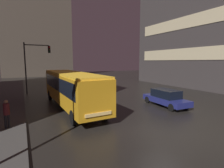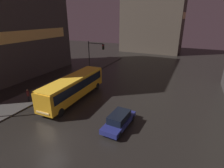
# 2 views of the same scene
# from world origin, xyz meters

# --- Properties ---
(ground_plane) EXTENTS (120.00, 120.00, 0.00)m
(ground_plane) POSITION_xyz_m (0.00, 0.00, 0.00)
(ground_plane) COLOR black
(building_right_block) EXTENTS (10.07, 24.61, 16.78)m
(building_right_block) POSITION_xyz_m (20.31, 11.23, 8.39)
(building_right_block) COLOR #383333
(building_right_block) RESTS_ON ground
(building_far_backdrop) EXTENTS (18.07, 12.00, 29.21)m
(building_far_backdrop) POSITION_xyz_m (-2.73, 49.36, 14.61)
(building_far_backdrop) COLOR #4C4238
(building_far_backdrop) RESTS_ON ground
(bus_near) EXTENTS (2.85, 11.58, 3.15)m
(bus_near) POSITION_xyz_m (-3.24, 8.02, 1.94)
(bus_near) COLOR orange
(bus_near) RESTS_ON ground
(car_taxi) EXTENTS (2.03, 4.79, 1.53)m
(car_taxi) POSITION_xyz_m (4.70, 4.69, 0.78)
(car_taxi) COLOR navy
(car_taxi) RESTS_ON ground
(pedestrian_mid) EXTENTS (0.37, 0.37, 1.72)m
(pedestrian_mid) POSITION_xyz_m (-7.98, 4.63, 1.15)
(pedestrian_mid) COLOR black
(pedestrian_mid) RESTS_ON sidewalk_left
(traffic_light_main) EXTENTS (3.16, 0.35, 6.47)m
(traffic_light_main) POSITION_xyz_m (-5.58, 17.36, 4.36)
(traffic_light_main) COLOR #2D2D2D
(traffic_light_main) RESTS_ON ground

